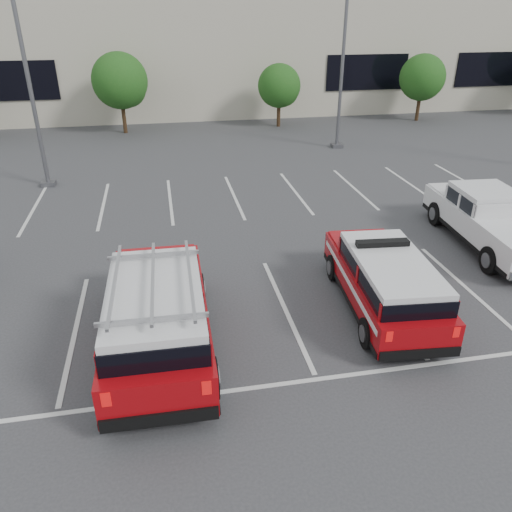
# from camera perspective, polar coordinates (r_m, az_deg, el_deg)

# --- Properties ---
(ground) EXTENTS (120.00, 120.00, 0.00)m
(ground) POSITION_cam_1_polar(r_m,az_deg,el_deg) (13.45, 3.36, -6.11)
(ground) COLOR #373739
(ground) RESTS_ON ground
(stall_markings) EXTENTS (23.00, 15.00, 0.01)m
(stall_markings) POSITION_cam_1_polar(r_m,az_deg,el_deg) (17.30, -0.24, 1.86)
(stall_markings) COLOR silver
(stall_markings) RESTS_ON ground
(convention_building) EXTENTS (60.00, 16.99, 13.20)m
(convention_building) POSITION_cam_1_polar(r_m,az_deg,el_deg) (42.97, -7.42, 23.14)
(convention_building) COLOR #BCB49F
(convention_building) RESTS_ON ground
(tree_mid_left) EXTENTS (3.37, 3.37, 4.85)m
(tree_mid_left) POSITION_cam_1_polar(r_m,az_deg,el_deg) (33.30, -15.12, 18.58)
(tree_mid_left) COLOR #3F2B19
(tree_mid_left) RESTS_ON ground
(tree_mid_right) EXTENTS (2.77, 2.77, 3.99)m
(tree_mid_right) POSITION_cam_1_polar(r_m,az_deg,el_deg) (34.26, 2.80, 18.71)
(tree_mid_right) COLOR #3F2B19
(tree_mid_right) RESTS_ON ground
(tree_right) EXTENTS (3.07, 3.07, 4.42)m
(tree_right) POSITION_cam_1_polar(r_m,az_deg,el_deg) (37.83, 18.55, 18.63)
(tree_right) COLOR #3F2B19
(tree_right) RESTS_ON ground
(light_pole_left) EXTENTS (0.90, 0.60, 10.24)m
(light_pole_left) POSITION_cam_1_polar(r_m,az_deg,el_deg) (23.57, -24.88, 19.37)
(light_pole_left) COLOR #59595E
(light_pole_left) RESTS_ON ground
(light_pole_mid) EXTENTS (0.90, 0.60, 10.24)m
(light_pole_mid) POSITION_cam_1_polar(r_m,az_deg,el_deg) (28.76, 9.97, 22.21)
(light_pole_mid) COLOR #59595E
(light_pole_mid) RESTS_ON ground
(fire_chief_suv) EXTENTS (2.32, 5.32, 1.82)m
(fire_chief_suv) POSITION_cam_1_polar(r_m,az_deg,el_deg) (13.49, 14.38, -3.20)
(fire_chief_suv) COLOR #98070C
(fire_chief_suv) RESTS_ON ground
(white_pickup) EXTENTS (2.49, 6.03, 1.81)m
(white_pickup) POSITION_cam_1_polar(r_m,az_deg,el_deg) (18.44, 25.01, 3.28)
(white_pickup) COLOR silver
(white_pickup) RESTS_ON ground
(ladder_suv) EXTENTS (2.31, 5.67, 2.22)m
(ladder_suv) POSITION_cam_1_polar(r_m,az_deg,el_deg) (11.65, -11.11, -7.16)
(ladder_suv) COLOR #98070C
(ladder_suv) RESTS_ON ground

